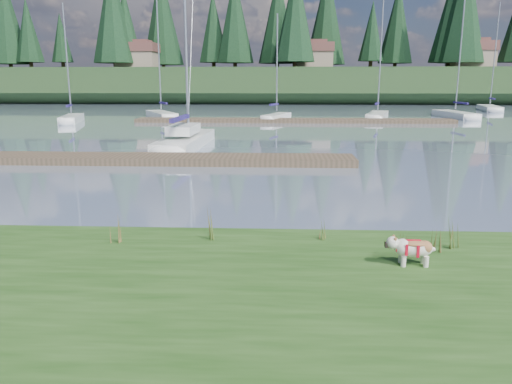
{
  "coord_description": "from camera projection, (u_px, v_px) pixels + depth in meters",
  "views": [
    {
      "loc": [
        0.89,
        -11.48,
        3.37
      ],
      "look_at": [
        0.37,
        -0.5,
        0.91
      ],
      "focal_mm": 35.0,
      "sensor_mm": 36.0,
      "label": 1
    }
  ],
  "objects": [
    {
      "name": "conifer_5",
      "position": [
        372.0,
        31.0,
        77.13
      ],
      "size": [
        3.96,
        3.96,
        10.35
      ],
      "color": "#382619",
      "rests_on": "ridge"
    },
    {
      "name": "sailboat_bg_0",
      "position": [
        73.0,
        118.0,
        41.6
      ],
      "size": [
        2.8,
        6.52,
        9.47
      ],
      "rotation": [
        0.0,
        0.0,
        1.82
      ],
      "color": "white",
      "rests_on": "ground"
    },
    {
      "name": "weed_3",
      "position": [
        115.0,
        231.0,
        9.43
      ],
      "size": [
        0.17,
        0.14,
        0.55
      ],
      "color": "#475B23",
      "rests_on": "bank"
    },
    {
      "name": "ridge",
      "position": [
        275.0,
        86.0,
        82.57
      ],
      "size": [
        200.0,
        20.0,
        5.0
      ],
      "primitive_type": "cube",
      "color": "#1D3218",
      "rests_on": "ground"
    },
    {
      "name": "bulldog",
      "position": [
        413.0,
        247.0,
        8.3
      ],
      "size": [
        0.8,
        0.36,
        0.48
      ],
      "rotation": [
        0.0,
        0.0,
        3.13
      ],
      "color": "silver",
      "rests_on": "bank"
    },
    {
      "name": "conifer_4",
      "position": [
        295.0,
        13.0,
        73.3
      ],
      "size": [
        6.16,
        6.16,
        15.1
      ],
      "color": "#382619",
      "rests_on": "ridge"
    },
    {
      "name": "ground",
      "position": [
        269.0,
        122.0,
        41.21
      ],
      "size": [
        200.0,
        200.0,
        0.0
      ],
      "primitive_type": "plane",
      "color": "#8293AD",
      "rests_on": "ground"
    },
    {
      "name": "sailboat_main",
      "position": [
        188.0,
        137.0,
        26.5
      ],
      "size": [
        2.0,
        8.79,
        12.58
      ],
      "rotation": [
        0.0,
        0.0,
        1.54
      ],
      "color": "white",
      "rests_on": "ground"
    },
    {
      "name": "mud_lip",
      "position": [
        236.0,
        242.0,
        10.39
      ],
      "size": [
        60.0,
        0.5,
        0.14
      ],
      "primitive_type": "cube",
      "color": "#33281C",
      "rests_on": "ground"
    },
    {
      "name": "conifer_1",
      "position": [
        28.0,
        30.0,
        80.57
      ],
      "size": [
        4.4,
        4.4,
        11.3
      ],
      "color": "#382619",
      "rests_on": "ridge"
    },
    {
      "name": "house_1",
      "position": [
        313.0,
        55.0,
        79.29
      ],
      "size": [
        6.3,
        5.3,
        4.65
      ],
      "color": "gray",
      "rests_on": "ridge"
    },
    {
      "name": "sailboat_bg_1",
      "position": [
        160.0,
        114.0,
        46.46
      ],
      "size": [
        4.65,
        7.33,
        11.2
      ],
      "rotation": [
        0.0,
        0.0,
        2.04
      ],
      "color": "white",
      "rests_on": "ground"
    },
    {
      "name": "dock_far",
      "position": [
        293.0,
        121.0,
        41.08
      ],
      "size": [
        26.0,
        2.2,
        0.3
      ],
      "primitive_type": "cube",
      "color": "#4C3D2C",
      "rests_on": "ground"
    },
    {
      "name": "weed_2",
      "position": [
        435.0,
        237.0,
        8.98
      ],
      "size": [
        0.17,
        0.14,
        0.61
      ],
      "color": "#475B23",
      "rests_on": "bank"
    },
    {
      "name": "conifer_2",
      "position": [
        112.0,
        13.0,
        76.45
      ],
      "size": [
        6.6,
        6.6,
        16.05
      ],
      "color": "#382619",
      "rests_on": "ridge"
    },
    {
      "name": "conifer_6",
      "position": [
        464.0,
        7.0,
        73.88
      ],
      "size": [
        7.04,
        7.04,
        17.0
      ],
      "color": "#382619",
      "rests_on": "ridge"
    },
    {
      "name": "house_0",
      "position": [
        137.0,
        55.0,
        79.62
      ],
      "size": [
        6.3,
        5.3,
        4.65
      ],
      "color": "gray",
      "rests_on": "ridge"
    },
    {
      "name": "bank",
      "position": [
        204.0,
        349.0,
        6.08
      ],
      "size": [
        60.0,
        9.0,
        0.35
      ],
      "primitive_type": "cube",
      "color": "#2C501C",
      "rests_on": "ground"
    },
    {
      "name": "weed_4",
      "position": [
        401.0,
        239.0,
        9.23
      ],
      "size": [
        0.17,
        0.14,
        0.37
      ],
      "color": "#475B23",
      "rests_on": "bank"
    },
    {
      "name": "weed_0",
      "position": [
        211.0,
        226.0,
        9.61
      ],
      "size": [
        0.17,
        0.14,
        0.65
      ],
      "color": "#475B23",
      "rests_on": "bank"
    },
    {
      "name": "conifer_3",
      "position": [
        213.0,
        27.0,
        80.05
      ],
      "size": [
        4.84,
        4.84,
        12.25
      ],
      "color": "#382619",
      "rests_on": "ridge"
    },
    {
      "name": "sailboat_bg_4",
      "position": [
        452.0,
        114.0,
        46.79
      ],
      "size": [
        2.3,
        8.12,
        11.81
      ],
      "rotation": [
        0.0,
        0.0,
        1.66
      ],
      "color": "white",
      "rests_on": "ground"
    },
    {
      "name": "sailboat_bg_2",
      "position": [
        278.0,
        116.0,
        43.38
      ],
      "size": [
        2.81,
        5.83,
        8.91
      ],
      "rotation": [
        0.0,
        0.0,
        1.26
      ],
      "color": "white",
      "rests_on": "ground"
    },
    {
      "name": "sailboat_bg_5",
      "position": [
        488.0,
        108.0,
        57.54
      ],
      "size": [
        3.38,
        8.5,
        11.88
      ],
      "rotation": [
        0.0,
        0.0,
        1.36
      ],
      "color": "white",
      "rests_on": "ground"
    },
    {
      "name": "weed_5",
      "position": [
        454.0,
        232.0,
        9.15
      ],
      "size": [
        0.17,
        0.14,
        0.71
      ],
      "color": "#475B23",
      "rests_on": "bank"
    },
    {
      "name": "weed_1",
      "position": [
        325.0,
        230.0,
        9.66
      ],
      "size": [
        0.17,
        0.14,
        0.43
      ],
      "color": "#475B23",
      "rests_on": "bank"
    },
    {
      "name": "dock_near",
      "position": [
        163.0,
        159.0,
        20.89
      ],
      "size": [
        16.0,
        2.0,
        0.3
      ],
      "primitive_type": "cube",
      "color": "#4C3D2C",
      "rests_on": "ground"
    },
    {
      "name": "house_2",
      "position": [
        471.0,
        54.0,
        76.22
      ],
      "size": [
        6.3,
        5.3,
        4.65
      ],
      "color": "gray",
      "rests_on": "ridge"
    },
    {
      "name": "sailboat_bg_3",
      "position": [
        378.0,
        115.0,
        45.43
      ],
      "size": [
        3.4,
        7.6,
        11.04
      ],
      "rotation": [
        0.0,
        0.0,
        1.3
      ],
      "color": "white",
      "rests_on": "ground"
    }
  ]
}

